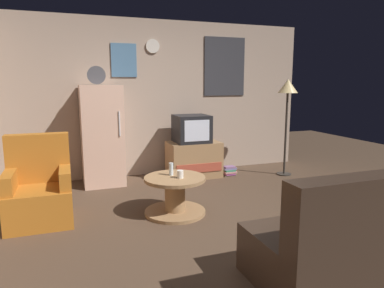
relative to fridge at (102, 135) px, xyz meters
The scene contains 12 objects.
ground_plane 2.41m from the fridge, 64.75° to the right, with size 12.00×12.00×0.00m, color #4C3828.
wall_with_art 1.18m from the fridge, 21.15° to the left, with size 5.20×0.12×2.54m.
fridge is the anchor object (origin of this frame).
tv_stand 1.52m from the fridge, ahead, with size 0.84×0.53×0.58m.
crt_tv 1.41m from the fridge, ahead, with size 0.54×0.51×0.44m.
standing_lamp 3.02m from the fridge, ahead, with size 0.32×0.32×1.59m.
coffee_table 1.79m from the fridge, 67.25° to the right, with size 0.72×0.72×0.45m.
wine_glass 1.64m from the fridge, 66.65° to the right, with size 0.05×0.05×0.15m, color silver.
mug_ceramic_white 1.81m from the fridge, 66.74° to the right, with size 0.08×0.08×0.09m, color silver.
armchair 1.57m from the fridge, 123.01° to the right, with size 0.68×0.68×0.96m.
couch 3.80m from the fridge, 64.38° to the right, with size 1.70×0.80×0.92m.
book_stack 2.14m from the fridge, ahead, with size 0.22×0.18×0.16m.
Camera 1 is at (-1.47, -3.30, 1.53)m, focal length 32.77 mm.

